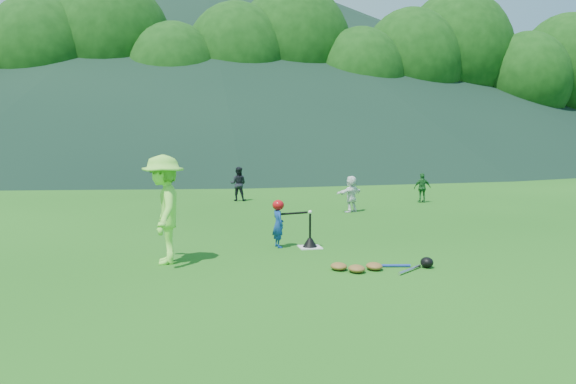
% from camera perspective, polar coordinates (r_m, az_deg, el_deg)
% --- Properties ---
extents(ground, '(120.00, 120.00, 0.00)m').
position_cam_1_polar(ground, '(11.55, 2.25, -5.67)').
color(ground, '#1B5212').
rests_on(ground, ground).
extents(home_plate, '(0.45, 0.45, 0.02)m').
position_cam_1_polar(home_plate, '(11.55, 2.25, -5.63)').
color(home_plate, silver).
rests_on(home_plate, ground).
extents(baseball, '(0.08, 0.08, 0.08)m').
position_cam_1_polar(baseball, '(11.42, 2.26, -2.04)').
color(baseball, white).
rests_on(baseball, batting_tee).
extents(batter_child, '(0.30, 0.39, 0.95)m').
position_cam_1_polar(batter_child, '(11.50, -1.00, -3.30)').
color(batter_child, navy).
rests_on(batter_child, ground).
extents(adult_coach, '(0.73, 1.26, 1.95)m').
position_cam_1_polar(adult_coach, '(10.26, -12.51, -1.73)').
color(adult_coach, '#8AF548').
rests_on(adult_coach, ground).
extents(fielder_b, '(0.69, 0.61, 1.20)m').
position_cam_1_polar(fielder_b, '(19.77, -5.07, 0.83)').
color(fielder_b, black).
rests_on(fielder_b, ground).
extents(fielder_c, '(0.60, 0.26, 1.01)m').
position_cam_1_polar(fielder_c, '(19.76, 13.49, 0.42)').
color(fielder_c, '#1C5D24').
rests_on(fielder_c, ground).
extents(fielder_d, '(1.03, 0.81, 1.09)m').
position_cam_1_polar(fielder_d, '(16.91, 6.43, -0.20)').
color(fielder_d, white).
rests_on(fielder_d, ground).
extents(batting_tee, '(0.30, 0.30, 0.68)m').
position_cam_1_polar(batting_tee, '(11.52, 2.25, -5.04)').
color(batting_tee, black).
rests_on(batting_tee, home_plate).
extents(batter_gear, '(0.73, 0.26, 0.32)m').
position_cam_1_polar(batter_gear, '(11.45, -0.88, -1.41)').
color(batter_gear, '#B70C12').
rests_on(batter_gear, ground).
extents(equipment_pile, '(1.80, 0.74, 0.19)m').
position_cam_1_polar(equipment_pile, '(9.77, 8.79, -7.45)').
color(equipment_pile, olive).
rests_on(equipment_pile, ground).
extents(outfield_fence, '(70.07, 0.08, 1.33)m').
position_cam_1_polar(outfield_fence, '(39.15, -6.75, 3.38)').
color(outfield_fence, gray).
rests_on(outfield_fence, ground).
extents(tree_line, '(70.04, 11.40, 14.82)m').
position_cam_1_polar(tree_line, '(45.34, -7.08, 13.21)').
color(tree_line, '#382314').
rests_on(tree_line, ground).
extents(distant_hills, '(155.00, 140.00, 32.00)m').
position_cam_1_polar(distant_hills, '(93.86, -13.81, 13.36)').
color(distant_hills, black).
rests_on(distant_hills, ground).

